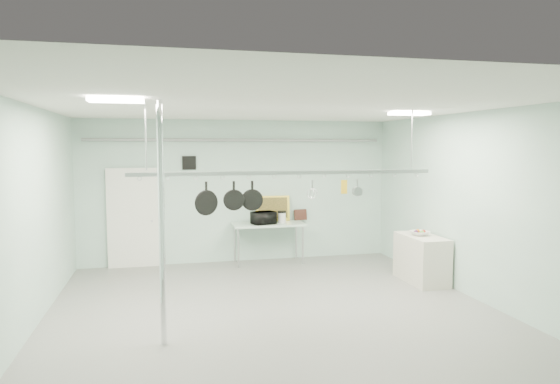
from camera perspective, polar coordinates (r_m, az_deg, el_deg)
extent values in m
plane|color=gray|center=(7.80, -0.12, -14.28)|extent=(8.00, 8.00, 0.00)
cube|color=silver|center=(7.38, -0.13, 9.77)|extent=(7.00, 8.00, 0.02)
cube|color=silver|center=(11.32, -4.73, 0.10)|extent=(7.00, 0.02, 3.20)
cube|color=silver|center=(8.89, 22.37, -1.67)|extent=(0.02, 8.00, 3.20)
cube|color=silver|center=(11.23, -16.38, -2.97)|extent=(1.10, 0.10, 2.20)
cube|color=black|center=(11.15, -10.35, 3.30)|extent=(0.30, 0.04, 0.30)
cylinder|color=gray|center=(11.19, -4.71, 5.93)|extent=(6.60, 0.07, 0.07)
cylinder|color=silver|center=(6.64, -13.38, -3.62)|extent=(0.08, 0.08, 3.20)
cube|color=#B2D1BF|center=(11.13, -1.34, -3.71)|extent=(1.60, 0.70, 0.05)
cylinder|color=#B7B7BC|center=(10.82, -4.79, -6.41)|extent=(0.04, 0.04, 0.86)
cylinder|color=#B7B7BC|center=(11.36, -5.21, -5.85)|extent=(0.04, 0.04, 0.86)
cylinder|color=#B7B7BC|center=(11.12, 2.62, -6.08)|extent=(0.04, 0.04, 0.86)
cylinder|color=#B7B7BC|center=(11.64, 1.86, -5.56)|extent=(0.04, 0.04, 0.86)
cube|color=beige|center=(10.06, 15.86, -7.36)|extent=(0.60, 1.20, 0.90)
cube|color=#B7B7BC|center=(7.70, 0.82, 2.21)|extent=(4.80, 0.06, 0.06)
cylinder|color=#B7B7BC|center=(7.47, -15.09, 5.78)|extent=(0.02, 0.02, 0.94)
cylinder|color=#B7B7BC|center=(8.46, 14.83, 5.69)|extent=(0.02, 0.02, 0.94)
cube|color=white|center=(6.41, -18.22, 9.95)|extent=(0.65, 0.30, 0.05)
cube|color=white|center=(8.79, 14.55, 8.67)|extent=(0.65, 0.30, 0.05)
imported|color=black|center=(10.99, -1.89, -2.97)|extent=(0.57, 0.46, 0.28)
cylinder|color=silver|center=(11.18, 0.21, -2.96)|extent=(0.22, 0.22, 0.23)
cube|color=gold|center=(11.41, -0.84, -1.89)|extent=(0.79, 0.19, 0.58)
cube|color=#371A13|center=(11.60, 2.35, -2.61)|extent=(0.31, 0.11, 0.25)
imported|color=silver|center=(9.99, 15.69, -4.56)|extent=(0.38, 0.38, 0.09)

